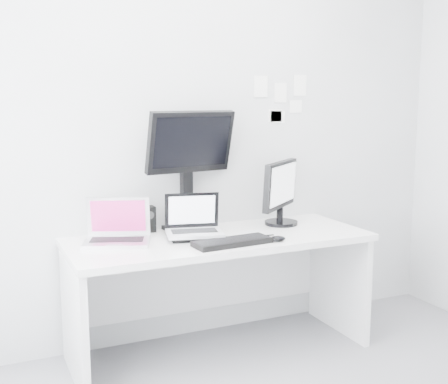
{
  "coord_description": "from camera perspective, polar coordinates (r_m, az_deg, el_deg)",
  "views": [
    {
      "loc": [
        -1.36,
        -1.82,
        1.55
      ],
      "look_at": [
        0.02,
        1.23,
        1.0
      ],
      "focal_mm": 46.31,
      "sensor_mm": 36.0,
      "label": 1
    }
  ],
  "objects": [
    {
      "name": "wall_note_1",
      "position": [
        3.93,
        5.61,
        9.73
      ],
      "size": [
        0.09,
        0.0,
        0.13
      ],
      "primitive_type": "cube",
      "color": "white",
      "rests_on": "back_wall"
    },
    {
      "name": "wall_note_4",
      "position": [
        3.91,
        5.06,
        7.52
      ],
      "size": [
        0.1,
        0.0,
        0.08
      ],
      "primitive_type": "cube",
      "color": "white",
      "rests_on": "back_wall"
    },
    {
      "name": "desk",
      "position": [
        3.56,
        -0.43,
        -10.13
      ],
      "size": [
        1.8,
        0.7,
        0.73
      ],
      "primitive_type": "cube",
      "color": "white",
      "rests_on": "ground"
    },
    {
      "name": "keyboard",
      "position": [
        3.26,
        0.83,
        -4.96
      ],
      "size": [
        0.46,
        0.2,
        0.03
      ],
      "primitive_type": "cube",
      "rotation": [
        0.0,
        0.0,
        0.08
      ],
      "color": "black",
      "rests_on": "desk"
    },
    {
      "name": "wall_note_0",
      "position": [
        3.86,
        3.66,
        10.36
      ],
      "size": [
        0.1,
        0.0,
        0.14
      ],
      "primitive_type": "cube",
      "color": "white",
      "rests_on": "back_wall"
    },
    {
      "name": "speaker",
      "position": [
        3.59,
        -7.49,
        -2.66
      ],
      "size": [
        0.09,
        0.09,
        0.16
      ],
      "primitive_type": "cube",
      "rotation": [
        0.0,
        0.0,
        -0.11
      ],
      "color": "black",
      "rests_on": "desk"
    },
    {
      "name": "back_wall",
      "position": [
        3.68,
        -2.67,
        6.21
      ],
      "size": [
        3.6,
        0.0,
        3.6
      ],
      "primitive_type": "plane",
      "rotation": [
        1.57,
        0.0,
        0.0
      ],
      "color": "silver",
      "rests_on": "ground"
    },
    {
      "name": "dell_laptop",
      "position": [
        3.36,
        -2.94,
        -2.44
      ],
      "size": [
        0.37,
        0.32,
        0.27
      ],
      "primitive_type": "cube",
      "rotation": [
        0.0,
        0.0,
        -0.22
      ],
      "color": "silver",
      "rests_on": "desk"
    },
    {
      "name": "macbook",
      "position": [
        3.29,
        -10.6,
        -2.81
      ],
      "size": [
        0.43,
        0.38,
        0.27
      ],
      "primitive_type": "cube",
      "rotation": [
        0.0,
        0.0,
        -0.36
      ],
      "color": "silver",
      "rests_on": "desk"
    },
    {
      "name": "wall_note_5",
      "position": [
        3.99,
        7.1,
        8.39
      ],
      "size": [
        0.09,
        0.0,
        0.09
      ],
      "primitive_type": "cube",
      "color": "white",
      "rests_on": "back_wall"
    },
    {
      "name": "rear_monitor",
      "position": [
        3.57,
        -3.49,
        2.26
      ],
      "size": [
        0.58,
        0.28,
        0.76
      ],
      "primitive_type": "cube",
      "rotation": [
        0.0,
        0.0,
        0.14
      ],
      "color": "black",
      "rests_on": "desk"
    },
    {
      "name": "wall_note_3",
      "position": [
        3.92,
        5.32,
        7.4
      ],
      "size": [
        0.11,
        0.0,
        0.08
      ],
      "primitive_type": "cube",
      "color": "white",
      "rests_on": "back_wall"
    },
    {
      "name": "wall_note_2",
      "position": [
        4.01,
        7.51,
        10.4
      ],
      "size": [
        0.1,
        0.0,
        0.14
      ],
      "primitive_type": "cube",
      "color": "white",
      "rests_on": "back_wall"
    },
    {
      "name": "samsung_monitor",
      "position": [
        3.75,
        5.71,
        0.01
      ],
      "size": [
        0.5,
        0.46,
        0.43
      ],
      "primitive_type": "cube",
      "rotation": [
        0.0,
        0.0,
        0.69
      ],
      "color": "black",
      "rests_on": "desk"
    },
    {
      "name": "mouse",
      "position": [
        3.34,
        5.29,
        -4.61
      ],
      "size": [
        0.11,
        0.07,
        0.03
      ],
      "primitive_type": "ellipsoid",
      "rotation": [
        0.0,
        0.0,
        -0.12
      ],
      "color": "black",
      "rests_on": "desk"
    }
  ]
}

